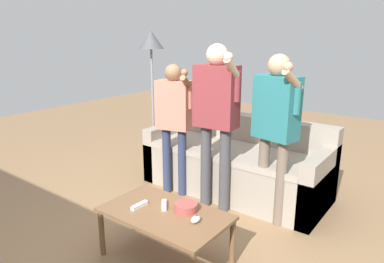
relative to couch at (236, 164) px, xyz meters
name	(u,v)px	position (x,y,z in m)	size (l,w,h in m)	color
ground_plane	(174,249)	(0.18, -1.32, -0.31)	(12.00, 12.00, 0.00)	#93704C
couch	(236,164)	(0.00, 0.00, 0.00)	(2.03, 0.84, 0.82)	#9E9384
coffee_table	(165,218)	(0.22, -1.47, 0.06)	(0.98, 0.57, 0.42)	brown
snack_bowl	(186,207)	(0.34, -1.36, 0.14)	(0.18, 0.18, 0.06)	#B24C47
game_remote_nunchuk	(196,219)	(0.50, -1.46, 0.14)	(0.06, 0.09, 0.05)	white
floor_lamp	(151,52)	(-1.22, -0.03, 1.20)	(0.31, 0.31, 1.77)	#2D2D33
player_left	(174,115)	(-0.50, -0.49, 0.59)	(0.45, 0.27, 1.43)	#2D3856
player_center	(216,109)	(0.05, -0.51, 0.73)	(0.50, 0.33, 1.65)	#47474C
player_right	(276,120)	(0.61, -0.40, 0.68)	(0.46, 0.39, 1.57)	#756656
game_remote_wand_near	(139,205)	(0.01, -1.53, 0.13)	(0.04, 0.16, 0.03)	white
game_remote_wand_far	(164,205)	(0.16, -1.41, 0.13)	(0.12, 0.14, 0.03)	white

